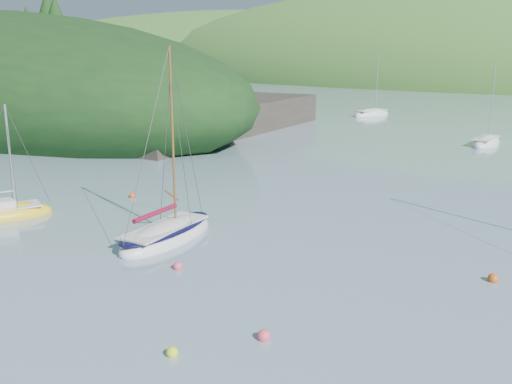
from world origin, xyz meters
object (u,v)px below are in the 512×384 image
Objects in this scene: sailboat_yellow at (4,215)px; distant_sloop_a at (486,143)px; daysailer_white at (167,235)px; distant_sloop_c at (372,115)px.

distant_sloop_a reaches higher than sailboat_yellow.
daysailer_white reaches higher than distant_sloop_c.
daysailer_white is at bearing -59.53° from distant_sloop_c.
distant_sloop_c reaches higher than sailboat_yellow.
daysailer_white is at bearing 38.19° from sailboat_yellow.
distant_sloop_a is (12.87, 44.47, -0.01)m from sailboat_yellow.
distant_sloop_a is at bearing -23.94° from distant_sloop_c.
daysailer_white reaches higher than sailboat_yellow.
distant_sloop_a is at bearing 93.28° from sailboat_yellow.
sailboat_yellow is at bearing -69.74° from distant_sloop_c.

